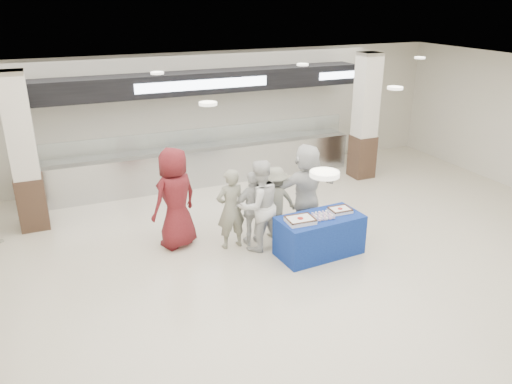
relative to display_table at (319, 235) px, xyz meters
name	(u,v)px	position (x,y,z in m)	size (l,w,h in m)	color
ground	(301,287)	(-0.84, -0.90, -0.38)	(14.00, 14.00, 0.00)	beige
serving_line	(201,139)	(-0.83, 4.50, 0.78)	(8.70, 0.85, 2.80)	#B8BABF
column_left	(24,157)	(-4.84, 3.30, 1.15)	(0.55, 0.55, 3.20)	#372419
column_right	(365,120)	(3.16, 3.30, 1.15)	(0.55, 0.55, 3.20)	#372419
display_table	(319,235)	(0.00, 0.00, 0.00)	(1.55, 0.78, 0.75)	navy
sheet_cake_left	(300,220)	(-0.45, -0.07, 0.43)	(0.50, 0.39, 0.10)	white
sheet_cake_right	(340,210)	(0.44, 0.05, 0.42)	(0.40, 0.31, 0.09)	white
cupcake_tray	(323,216)	(0.03, -0.04, 0.40)	(0.36, 0.28, 0.06)	silver
civilian_maroon	(175,198)	(-2.33, 1.36, 0.60)	(0.95, 0.62, 1.94)	maroon
soldier_a	(231,209)	(-1.40, 0.90, 0.41)	(0.57, 0.37, 1.57)	slate
chef_tall	(259,206)	(-0.94, 0.64, 0.50)	(0.85, 0.66, 1.75)	silver
chef_short	(254,209)	(-0.95, 0.85, 0.36)	(0.86, 0.36, 1.47)	silver
soldier_b	(275,202)	(-0.44, 1.03, 0.34)	(0.93, 0.53, 1.43)	slate
civilian_white	(306,188)	(0.26, 1.03, 0.53)	(1.68, 0.54, 1.82)	white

